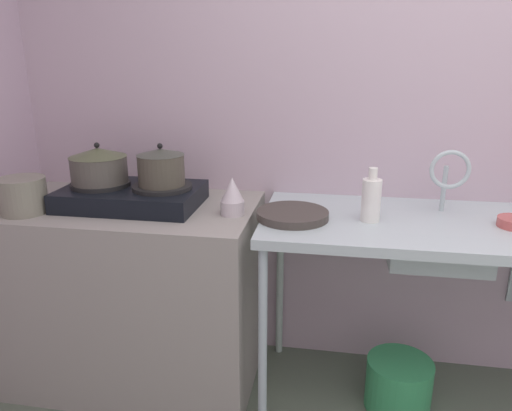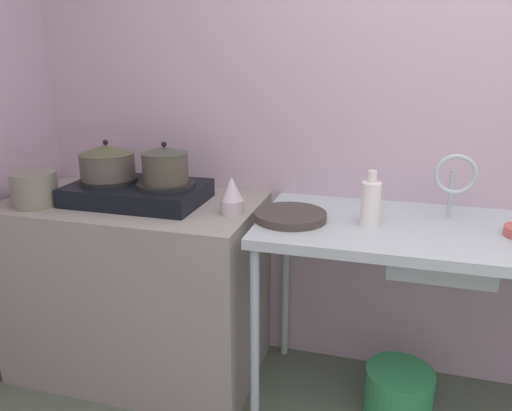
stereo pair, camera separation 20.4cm
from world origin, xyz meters
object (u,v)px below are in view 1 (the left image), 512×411
Objects in this scene: percolator at (232,197)px; frying_pan at (292,215)px; stove at (132,195)px; pot_on_right_burner at (161,167)px; sink_basin at (437,243)px; pot_on_left_burner at (99,165)px; faucet at (449,173)px; pot_beside_stove at (23,195)px; bottle_by_sink at (371,199)px; bucket_on_floor at (398,384)px.

percolator is 0.26m from frying_pan.
pot_on_right_burner is (0.14, 0.00, 0.13)m from stove.
percolator is 0.85m from sink_basin.
pot_on_left_burner and faucet have the same top height.
pot_beside_stove is at bearing -174.35° from frying_pan.
percolator is at bearing -177.95° from sink_basin.
percolator reaches higher than pot_beside_stove.
pot_on_left_burner reaches higher than frying_pan.
sink_basin is 0.33m from bottle_by_sink.
pot_on_left_burner is 1.55× the size of percolator.
pot_beside_stove is 1.77m from faucet.
bottle_by_sink is (1.44, 0.14, 0.02)m from pot_beside_stove.
percolator is 0.56m from bottle_by_sink.
sink_basin is at bearing 3.81° from frying_pan.
faucet is (0.87, 0.14, 0.10)m from percolator.
frying_pan is 0.32m from bottle_by_sink.
percolator reaches higher than frying_pan.
bottle_by_sink reaches higher than percolator.
pot_on_left_burner is (-0.14, 0.00, 0.13)m from stove.
bottle_by_sink is at bearing -2.01° from stove.
bottle_by_sink is at bearing 1.56° from percolator.
pot_on_left_burner is 1.14× the size of bottle_by_sink.
pot_on_left_burner is 0.89× the size of faucet.
stove is 2.09× the size of bucket_on_floor.
bottle_by_sink reaches higher than bucket_on_floor.
pot_on_left_burner is at bearing -180.00° from pot_on_right_burner.
bottle_by_sink is at bearing -158.10° from faucet.
pot_on_left_burner is at bearing 178.07° from bucket_on_floor.
pot_on_right_burner is at bearing 177.55° from bucket_on_floor.
sink_basin is 1.39× the size of faucet.
bucket_on_floor is at bearing -2.16° from stove.
sink_basin is at bearing -0.95° from stove.
stove is 1.35m from faucet.
pot_beside_stove reaches higher than sink_basin.
bucket_on_floor is at bearing -3.06° from bottle_by_sink.
frying_pan is at bearing -175.52° from bottle_by_sink.
pot_on_right_burner is 0.89m from bottle_by_sink.
pot_beside_stove is at bearing -162.72° from pot_on_right_burner.
pot_beside_stove is 0.50× the size of sink_basin.
stove is at bearing 173.71° from percolator.
percolator is 0.58× the size of faucet.
pot_on_left_burner is 1.27× the size of pot_beside_stove.
bucket_on_floor is at bearing -1.93° from pot_on_left_burner.
pot_on_left_burner is 0.87× the size of bucket_on_floor.
pot_on_right_burner is at bearing -175.75° from faucet.
faucet is at bearing 3.79° from stove.
sink_basin is at bearing 13.94° from bucket_on_floor.
stove is 1.31m from sink_basin.
stove is at bearing -180.00° from pot_on_right_burner.
pot_beside_stove is at bearing -174.97° from sink_basin.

